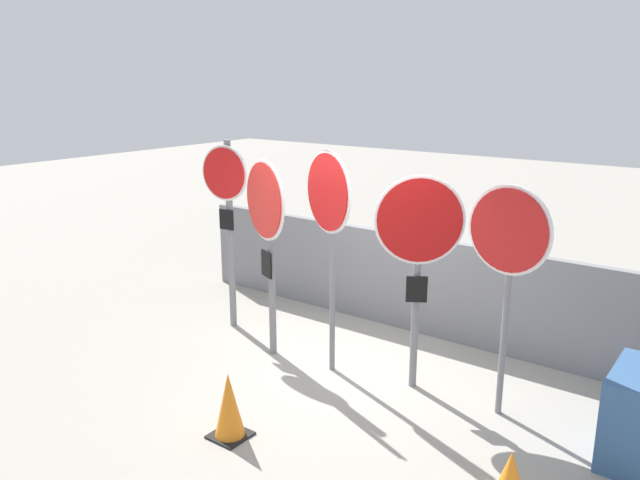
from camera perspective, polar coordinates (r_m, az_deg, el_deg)
name	(u,v)px	position (r m, az deg, el deg)	size (l,w,h in m)	color
ground_plane	(343,367)	(7.38, 2.10, -11.50)	(40.00, 40.00, 0.00)	gray
fence_back	(406,282)	(8.30, 7.88, -3.82)	(6.74, 0.12, 1.29)	slate
stop_sign_0	(227,203)	(8.09, -8.49, 3.32)	(0.71, 0.18, 2.49)	slate
stop_sign_1	(267,222)	(7.18, -4.91, 1.69)	(0.87, 0.39, 2.36)	slate
stop_sign_2	(329,209)	(6.68, 0.81, 2.88)	(0.82, 0.39, 2.52)	slate
stop_sign_3	(419,240)	(6.40, 9.00, -0.04)	(0.79, 0.51, 2.32)	slate
stop_sign_4	(508,247)	(6.03, 16.84, -0.65)	(0.84, 0.18, 2.31)	slate
traffic_cone_0	(229,406)	(6.01, -8.32, -14.75)	(0.34, 0.34, 0.64)	black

